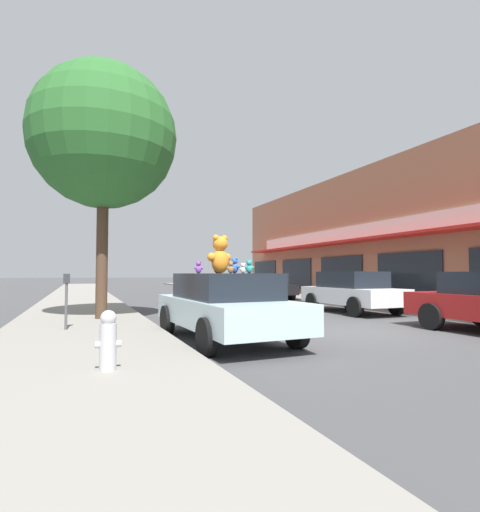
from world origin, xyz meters
TOP-DOWN VIEW (x-y plane):
  - ground_plane at (0.00, 0.00)m, footprint 260.00×260.00m
  - sidewalk_near at (-6.03, 0.00)m, footprint 3.49×90.00m
  - storefront_row at (15.11, 8.27)m, footprint 15.87×30.19m
  - plush_art_car at (-3.20, -0.19)m, footprint 2.16×4.52m
  - teddy_bear_giant at (-3.29, -0.09)m, footprint 0.63×0.45m
  - teddy_bear_brown at (-3.38, -1.01)m, footprint 0.18×0.11m
  - teddy_bear_white at (-2.67, 0.09)m, footprint 0.18×0.13m
  - teddy_bear_teal at (-2.65, -0.22)m, footprint 0.22×0.18m
  - teddy_bear_red at (-3.18, 0.41)m, footprint 0.25×0.26m
  - teddy_bear_cream at (-3.12, 0.56)m, footprint 0.18×0.12m
  - teddy_bear_purple at (-3.51, 0.78)m, footprint 0.22×0.18m
  - teddy_bear_blue at (-2.78, 0.35)m, footprint 0.21×0.28m
  - parked_car_far_center at (3.12, 3.77)m, footprint 1.93×4.16m
  - parked_car_far_right at (3.12, 11.31)m, footprint 2.15×4.24m
  - street_tree at (-5.51, 3.83)m, footprint 4.18×4.18m
  - fire_hydrant at (-5.73, -2.63)m, footprint 0.33×0.22m
  - parking_meter at (-6.37, 1.73)m, footprint 0.14×0.10m

SIDE VIEW (x-z plane):
  - ground_plane at x=0.00m, z-range 0.00..0.00m
  - sidewalk_near at x=-6.03m, z-range 0.00..0.15m
  - fire_hydrant at x=-5.73m, z-range 0.15..0.94m
  - plush_art_car at x=-3.20m, z-range 0.05..1.48m
  - parked_car_far_right at x=3.12m, z-range 0.06..1.49m
  - parked_car_far_center at x=3.12m, z-range 0.04..1.54m
  - parking_meter at x=-6.37m, z-range 0.33..1.60m
  - teddy_bear_brown at x=-3.38m, z-range 1.42..1.66m
  - teddy_bear_white at x=-2.67m, z-range 1.42..1.66m
  - teddy_bear_cream at x=-3.12m, z-range 1.42..1.67m
  - teddy_bear_teal at x=-2.65m, z-range 1.42..1.72m
  - teddy_bear_purple at x=-3.51m, z-range 1.42..1.72m
  - teddy_bear_blue at x=-2.78m, z-range 1.42..1.79m
  - teddy_bear_red at x=-3.18m, z-range 1.42..1.80m
  - teddy_bear_giant at x=-3.29m, z-range 1.41..2.25m
  - storefront_row at x=15.11m, z-range 0.00..7.10m
  - street_tree at x=-5.51m, z-range 1.71..9.05m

